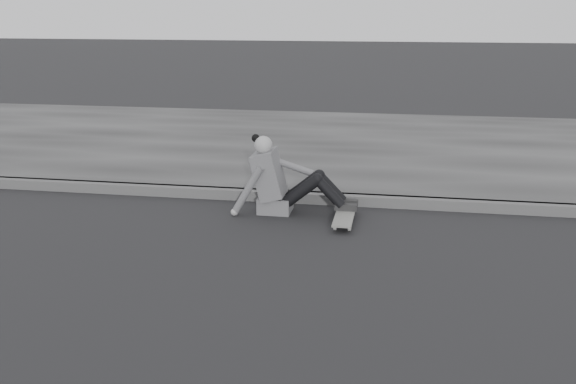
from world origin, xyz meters
name	(u,v)px	position (x,y,z in m)	size (l,w,h in m)	color
ground	(550,317)	(0.00, 0.00, 0.00)	(80.00, 80.00, 0.00)	black
curb	(500,207)	(0.00, 2.58, 0.06)	(24.00, 0.16, 0.12)	#4A4A4A
sidewalk	(473,150)	(0.00, 5.60, 0.06)	(24.00, 6.00, 0.12)	#363636
skateboard	(345,216)	(-1.69, 1.92, 0.07)	(0.20, 0.78, 0.09)	#989893
seated_woman	(281,181)	(-2.43, 2.17, 0.36)	(1.38, 0.46, 0.88)	#59595B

